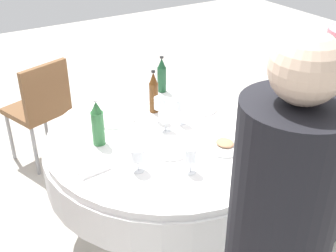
# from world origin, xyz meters

# --- Properties ---
(ground_plane) EXTENTS (10.00, 10.00, 0.00)m
(ground_plane) POSITION_xyz_m (0.00, 0.00, 0.00)
(ground_plane) COLOR #B7B2A8
(dining_table) EXTENTS (1.45, 1.45, 0.74)m
(dining_table) POSITION_xyz_m (0.00, 0.00, 0.59)
(dining_table) COLOR white
(dining_table) RESTS_ON ground_plane
(bottle_dark_green_south) EXTENTS (0.06, 0.06, 0.26)m
(bottle_dark_green_south) POSITION_xyz_m (0.53, -0.27, 0.86)
(bottle_dark_green_south) COLOR #194728
(bottle_dark_green_south) RESTS_ON dining_table
(bottle_brown_rear) EXTENTS (0.06, 0.06, 0.28)m
(bottle_brown_rear) POSITION_xyz_m (0.29, -0.07, 0.87)
(bottle_brown_rear) COLOR #593314
(bottle_brown_rear) RESTS_ON dining_table
(bottle_green_outer) EXTENTS (0.07, 0.07, 0.28)m
(bottle_green_outer) POSITION_xyz_m (0.11, 0.38, 0.87)
(bottle_green_outer) COLOR #2D6B38
(bottle_green_outer) RESTS_ON dining_table
(wine_glass_far) EXTENTS (0.06, 0.06, 0.14)m
(wine_glass_far) POSITION_xyz_m (-0.38, 0.10, 0.84)
(wine_glass_far) COLOR white
(wine_glass_far) RESTS_ON dining_table
(wine_glass_east) EXTENTS (0.07, 0.07, 0.16)m
(wine_glass_east) POSITION_xyz_m (0.16, -0.04, 0.86)
(wine_glass_east) COLOR white
(wine_glass_east) RESTS_ON dining_table
(wine_glass_mid) EXTENTS (0.08, 0.08, 0.13)m
(wine_glass_mid) POSITION_xyz_m (-0.23, 0.32, 0.83)
(wine_glass_mid) COLOR white
(wine_glass_mid) RESTS_ON dining_table
(wine_glass_right) EXTENTS (0.06, 0.06, 0.16)m
(wine_glass_right) POSITION_xyz_m (0.07, -0.13, 0.85)
(wine_glass_right) COLOR white
(wine_glass_right) RESTS_ON dining_table
(wine_glass_left) EXTENTS (0.08, 0.08, 0.14)m
(wine_glass_left) POSITION_xyz_m (0.04, -0.01, 0.84)
(wine_glass_left) COLOR white
(wine_glass_left) RESTS_ON dining_table
(plate_left) EXTENTS (0.25, 0.25, 0.02)m
(plate_left) POSITION_xyz_m (0.32, 0.19, 0.75)
(plate_left) COLOR white
(plate_left) RESTS_ON dining_table
(plate_west) EXTENTS (0.23, 0.23, 0.02)m
(plate_west) POSITION_xyz_m (0.17, -0.34, 0.75)
(plate_west) COLOR white
(plate_west) RESTS_ON dining_table
(plate_inner) EXTENTS (0.24, 0.24, 0.04)m
(plate_inner) POSITION_xyz_m (-0.28, -0.20, 0.75)
(plate_inner) COLOR white
(plate_inner) RESTS_ON dining_table
(plate_front) EXTENTS (0.25, 0.25, 0.02)m
(plate_front) POSITION_xyz_m (-0.15, 0.08, 0.75)
(plate_front) COLOR white
(plate_front) RESTS_ON dining_table
(spoon_rear) EXTENTS (0.17, 0.09, 0.00)m
(spoon_rear) POSITION_xyz_m (0.57, 0.05, 0.74)
(spoon_rear) COLOR silver
(spoon_rear) RESTS_ON dining_table
(folded_napkin) EXTENTS (0.17, 0.17, 0.02)m
(folded_napkin) POSITION_xyz_m (-0.08, 0.52, 0.75)
(folded_napkin) COLOR white
(folded_napkin) RESTS_ON dining_table
(chair_mid) EXTENTS (0.51, 0.51, 0.87)m
(chair_mid) POSITION_xyz_m (1.21, 0.41, 0.52)
(chair_mid) COLOR brown
(chair_mid) RESTS_ON ground_plane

